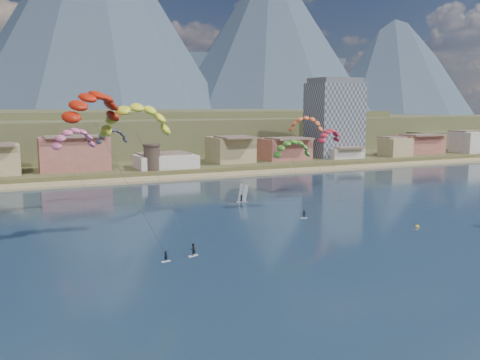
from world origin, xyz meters
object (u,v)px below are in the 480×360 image
at_px(windsurfer, 242,196).
at_px(kitesurfer_yellow, 136,115).
at_px(kitesurfer_green, 293,146).
at_px(buoy, 417,227).
at_px(watchtower, 152,157).
at_px(apartment_tower, 334,118).
at_px(kitesurfer_red, 93,102).

bearing_deg(windsurfer, kitesurfer_yellow, -143.62).
relative_size(kitesurfer_green, buoy, 23.78).
distance_m(watchtower, buoy, 95.09).
bearing_deg(kitesurfer_green, apartment_tower, 50.71).
distance_m(kitesurfer_red, kitesurfer_yellow, 9.56).
height_order(apartment_tower, kitesurfer_green, apartment_tower).
relative_size(apartment_tower, kitesurfer_yellow, 1.19).
xyz_separation_m(watchtower, kitesurfer_green, (15.43, -64.91, 7.77)).
distance_m(watchtower, windsurfer, 54.00).
distance_m(kitesurfer_red, buoy, 63.49).
distance_m(kitesurfer_green, buoy, 31.95).
distance_m(apartment_tower, kitesurfer_red, 144.67).
bearing_deg(watchtower, kitesurfer_yellow, -106.10).
distance_m(apartment_tower, watchtower, 82.02).
distance_m(windsurfer, buoy, 42.44).
xyz_separation_m(kitesurfer_red, windsurfer, (38.12, 27.03, -22.34)).
xyz_separation_m(watchtower, kitesurfer_red, (-29.70, -80.13, 17.35)).
xyz_separation_m(kitesurfer_red, kitesurfer_green, (45.13, 15.22, -9.58)).
bearing_deg(apartment_tower, kitesurfer_yellow, -138.72).
height_order(watchtower, windsurfer, watchtower).
height_order(watchtower, buoy, watchtower).
bearing_deg(buoy, kitesurfer_green, 116.68).
xyz_separation_m(apartment_tower, kitesurfer_red, (-109.70, -94.13, 5.90)).
height_order(watchtower, kitesurfer_yellow, kitesurfer_yellow).
relative_size(apartment_tower, buoy, 43.41).
relative_size(apartment_tower, kitesurfer_green, 1.83).
distance_m(apartment_tower, kitesurfer_yellow, 135.43).
bearing_deg(kitesurfer_yellow, buoy, -16.94).
height_order(kitesurfer_yellow, windsurfer, kitesurfer_yellow).
height_order(watchtower, kitesurfer_green, kitesurfer_green).
xyz_separation_m(watchtower, buoy, (28.31, -90.57, -6.24)).
bearing_deg(kitesurfer_green, windsurfer, 120.66).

